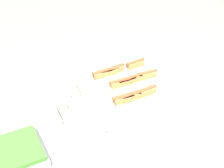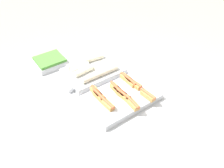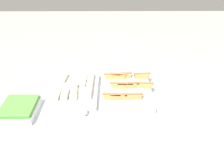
% 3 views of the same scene
% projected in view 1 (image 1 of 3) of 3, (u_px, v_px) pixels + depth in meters
% --- Properties ---
extents(counter, '(1.88, 0.87, 0.85)m').
position_uv_depth(counter, '(127.00, 137.00, 2.23)').
color(counter, '#B7BABF').
rests_on(counter, ground_plane).
extents(tray_hotdogs, '(0.39, 0.54, 0.10)m').
position_uv_depth(tray_hotdogs, '(129.00, 84.00, 1.96)').
color(tray_hotdogs, '#B7BABF').
rests_on(tray_hotdogs, counter).
extents(tray_wraps, '(0.35, 0.48, 0.10)m').
position_uv_depth(tray_wraps, '(68.00, 103.00, 1.81)').
color(tray_wraps, '#B7BABF').
rests_on(tray_wraps, counter).
extents(tray_side_front, '(0.24, 0.26, 0.07)m').
position_uv_depth(tray_side_front, '(18.00, 153.00, 1.50)').
color(tray_side_front, '#B7BABF').
rests_on(tray_side_front, counter).
extents(serving_spoon_near, '(0.26, 0.05, 0.05)m').
position_uv_depth(serving_spoon_near, '(100.00, 130.00, 1.65)').
color(serving_spoon_near, '#B2B5BA').
rests_on(serving_spoon_near, counter).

